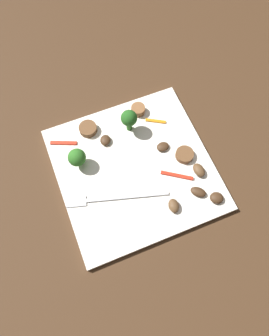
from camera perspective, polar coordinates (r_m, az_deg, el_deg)
The scene contains 17 objects.
ground_plane at distance 0.60m, azimuth 0.00°, elevation -0.41°, with size 1.40×1.40×0.00m, color #422B19.
plate at distance 0.59m, azimuth 0.00°, elevation -0.21°, with size 0.28×0.28×0.01m, color white.
fork at distance 0.57m, azimuth -4.44°, elevation -5.43°, with size 0.18×0.06×0.00m.
broccoli_floret_0 at distance 0.59m, azimuth -0.97°, elevation 8.72°, with size 0.03×0.03×0.05m.
broccoli_floret_1 at distance 0.58m, azimuth -10.14°, elevation 1.81°, with size 0.03×0.03×0.04m.
sausage_slice_0 at distance 0.64m, azimuth 0.63°, elevation 10.28°, with size 0.03×0.03×0.02m, color brown.
sausage_slice_1 at distance 0.60m, azimuth 8.85°, elevation 2.34°, with size 0.03×0.03×0.01m, color brown.
sausage_slice_2 at distance 0.62m, azimuth -8.23°, elevation 6.88°, with size 0.03×0.03×0.01m, color brown.
mushroom_0 at distance 0.56m, azimuth 6.96°, elevation -6.64°, with size 0.03×0.02×0.01m, color brown.
mushroom_1 at distance 0.59m, azimuth 11.34°, elevation -0.37°, with size 0.03×0.02×0.01m, color brown.
mushroom_2 at distance 0.58m, azimuth 14.34°, elevation -5.14°, with size 0.02×0.02×0.01m, color #422B19.
mushroom_3 at distance 0.61m, azimuth -5.17°, elevation 4.92°, with size 0.02×0.02×0.01m, color #422B19.
mushroom_4 at distance 0.60m, azimuth 5.04°, elevation 3.78°, with size 0.02×0.02×0.01m, color #422B19.
mushroom_5 at distance 0.58m, azimuth 11.23°, elevation -4.17°, with size 0.03×0.02×0.01m, color #422B19.
pepper_strip_0 at distance 0.63m, azimuth 3.75°, elevation 8.30°, with size 0.04×0.01×0.00m, color orange.
pepper_strip_1 at distance 0.62m, azimuth -12.44°, elevation 4.36°, with size 0.05×0.01×0.00m, color red.
pepper_strip_2 at distance 0.58m, azimuth 7.51°, elevation -1.32°, with size 0.06×0.01×0.00m, color red.
Camera 1 is at (0.09, 0.21, 0.55)m, focal length 34.44 mm.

